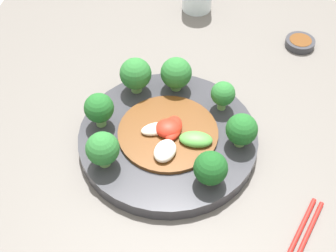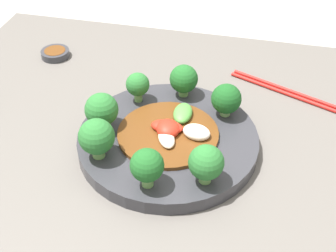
{
  "view_description": "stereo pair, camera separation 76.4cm",
  "coord_description": "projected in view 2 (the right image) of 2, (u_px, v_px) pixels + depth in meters",
  "views": [
    {
      "loc": [
        -0.54,
        -0.1,
        1.33
      ],
      "look_at": [
        -0.04,
        -0.02,
        0.75
      ],
      "focal_mm": 50.0,
      "sensor_mm": 36.0,
      "label": 1
    },
    {
      "loc": [
        -0.17,
        0.56,
        1.24
      ],
      "look_at": [
        -0.04,
        -0.02,
        0.75
      ],
      "focal_mm": 50.0,
      "sensor_mm": 36.0,
      "label": 2
    }
  ],
  "objects": [
    {
      "name": "broccoli_east",
      "position": [
        102.0,
        110.0,
        0.78
      ],
      "size": [
        0.06,
        0.06,
        0.07
      ],
      "color": "#70A356",
      "rests_on": "plate"
    },
    {
      "name": "stirfry_center",
      "position": [
        172.0,
        131.0,
        0.78
      ],
      "size": [
        0.17,
        0.17,
        0.03
      ],
      "color": "#5B3314",
      "rests_on": "plate"
    },
    {
      "name": "broccoli_north",
      "position": [
        147.0,
        166.0,
        0.67
      ],
      "size": [
        0.05,
        0.05,
        0.07
      ],
      "color": "#70A356",
      "rests_on": "plate"
    },
    {
      "name": "broccoli_northeast",
      "position": [
        97.0,
        137.0,
        0.72
      ],
      "size": [
        0.06,
        0.06,
        0.07
      ],
      "color": "#70A356",
      "rests_on": "plate"
    },
    {
      "name": "broccoli_southeast",
      "position": [
        138.0,
        85.0,
        0.84
      ],
      "size": [
        0.04,
        0.04,
        0.06
      ],
      "color": "#7AAD5B",
      "rests_on": "plate"
    },
    {
      "name": "chopsticks",
      "position": [
        286.0,
        91.0,
        0.92
      ],
      "size": [
        0.22,
        0.11,
        0.01
      ],
      "color": "red",
      "rests_on": "table"
    },
    {
      "name": "sauce_dish",
      "position": [
        55.0,
        53.0,
        1.02
      ],
      "size": [
        0.06,
        0.06,
        0.02
      ],
      "color": "#333338",
      "rests_on": "table"
    },
    {
      "name": "broccoli_south",
      "position": [
        184.0,
        79.0,
        0.85
      ],
      "size": [
        0.05,
        0.05,
        0.06
      ],
      "color": "#7AAD5B",
      "rests_on": "plate"
    },
    {
      "name": "plate",
      "position": [
        168.0,
        141.0,
        0.79
      ],
      "size": [
        0.3,
        0.3,
        0.02
      ],
      "color": "#333338",
      "rests_on": "table"
    },
    {
      "name": "broccoli_northwest",
      "position": [
        206.0,
        163.0,
        0.68
      ],
      "size": [
        0.05,
        0.05,
        0.06
      ],
      "color": "#70A356",
      "rests_on": "plate"
    },
    {
      "name": "broccoli_southwest",
      "position": [
        226.0,
        99.0,
        0.81
      ],
      "size": [
        0.05,
        0.05,
        0.06
      ],
      "color": "#89B76B",
      "rests_on": "plate"
    }
  ]
}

